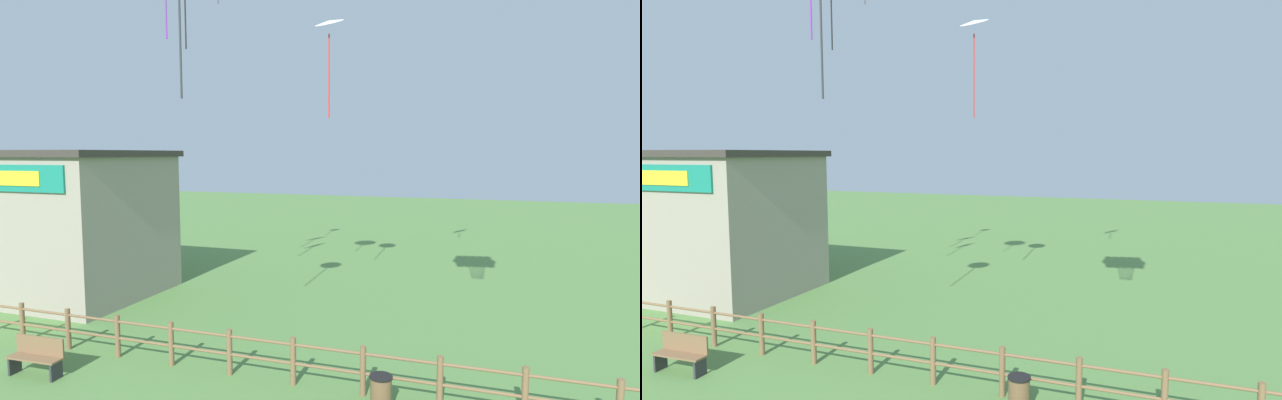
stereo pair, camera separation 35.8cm
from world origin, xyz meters
TOP-DOWN VIEW (x-y plane):
  - wooden_fence at (0.00, 7.86)m, footprint 20.71×0.14m
  - seaside_building at (-11.89, 12.33)m, footprint 8.13×5.65m
  - park_bench_by_building at (-6.26, 6.29)m, footprint 1.46×0.47m
  - trash_bin at (2.26, 7.25)m, footprint 0.50×0.50m
  - kite_white_delta at (-0.91, 13.50)m, footprint 1.22×1.19m

SIDE VIEW (x-z plane):
  - trash_bin at x=2.26m, z-range 0.00..0.82m
  - park_bench_by_building at x=-6.26m, z-range 0.03..0.99m
  - wooden_fence at x=0.00m, z-range 0.07..1.24m
  - seaside_building at x=-11.89m, z-range 0.02..5.67m
  - kite_white_delta at x=-0.91m, z-range 8.07..11.48m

